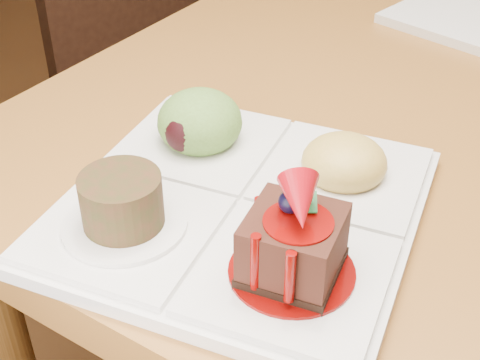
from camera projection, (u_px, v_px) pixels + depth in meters
The scene contains 2 objects.
chair_left at pixel (180, 31), 1.29m from camera, with size 0.57×0.57×1.02m.
sampler_plate at pixel (240, 190), 0.54m from camera, with size 0.32×0.32×0.11m.
Camera 1 is at (0.05, -1.11, 1.09)m, focal length 50.00 mm.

